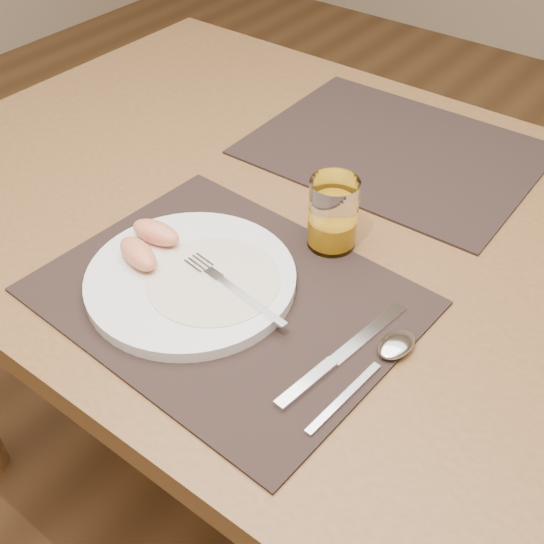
{
  "coord_description": "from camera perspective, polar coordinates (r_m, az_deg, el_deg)",
  "views": [
    {
      "loc": [
        0.41,
        -0.69,
        1.34
      ],
      "look_at": [
        0.01,
        -0.16,
        0.77
      ],
      "focal_mm": 45.0,
      "sensor_mm": 36.0,
      "label": 1
    }
  ],
  "objects": [
    {
      "name": "table",
      "position": [
        1.05,
        4.9,
        0.73
      ],
      "size": [
        1.4,
        0.9,
        0.75
      ],
      "color": "brown",
      "rests_on": "ground"
    },
    {
      "name": "placemat_near",
      "position": [
        0.87,
        -3.82,
        -2.03
      ],
      "size": [
        0.47,
        0.37,
        0.0
      ],
      "primitive_type": "cube",
      "rotation": [
        0.0,
        0.0,
        -0.05
      ],
      "color": "black",
      "rests_on": "table"
    },
    {
      "name": "fork",
      "position": [
        0.85,
        -3.83,
        -0.98
      ],
      "size": [
        0.18,
        0.04,
        0.0
      ],
      "color": "silver",
      "rests_on": "plate"
    },
    {
      "name": "grapefruit_wedges",
      "position": [
        0.91,
        -10.4,
        2.41
      ],
      "size": [
        0.09,
        0.09,
        0.03
      ],
      "color": "#E8875E",
      "rests_on": "plate"
    },
    {
      "name": "plate",
      "position": [
        0.88,
        -6.8,
        -0.62
      ],
      "size": [
        0.27,
        0.27,
        0.02
      ],
      "primitive_type": "cylinder",
      "color": "white",
      "rests_on": "placemat_near"
    },
    {
      "name": "spoon",
      "position": [
        0.8,
        9.76,
        -6.59
      ],
      "size": [
        0.04,
        0.19,
        0.01
      ],
      "color": "silver",
      "rests_on": "placemat_near"
    },
    {
      "name": "placemat_far",
      "position": [
        1.17,
        10.17,
        10.0
      ],
      "size": [
        0.46,
        0.36,
        0.0
      ],
      "primitive_type": "cube",
      "rotation": [
        0.0,
        0.0,
        0.02
      ],
      "color": "black",
      "rests_on": "table"
    },
    {
      "name": "plate_dressing",
      "position": [
        0.86,
        -4.93,
        -0.64
      ],
      "size": [
        0.17,
        0.17,
        0.0
      ],
      "color": "white",
      "rests_on": "plate"
    },
    {
      "name": "ground",
      "position": [
        1.56,
        3.46,
        -18.23
      ],
      "size": [
        5.0,
        5.0,
        0.0
      ],
      "primitive_type": "plane",
      "color": "brown",
      "rests_on": "ground"
    },
    {
      "name": "knife",
      "position": [
        0.78,
        5.15,
        -7.48
      ],
      "size": [
        0.04,
        0.22,
        0.01
      ],
      "color": "silver",
      "rests_on": "placemat_near"
    },
    {
      "name": "juice_glass",
      "position": [
        0.92,
        5.1,
        4.6
      ],
      "size": [
        0.07,
        0.07,
        0.1
      ],
      "color": "white",
      "rests_on": "placemat_near"
    }
  ]
}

